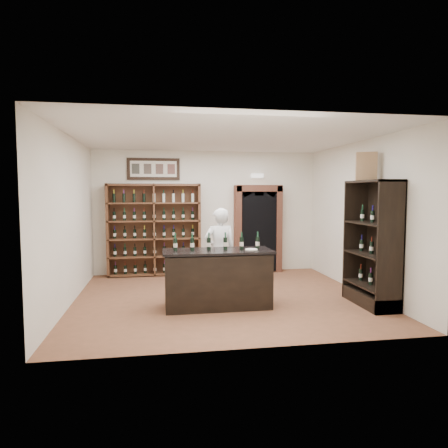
{
  "coord_description": "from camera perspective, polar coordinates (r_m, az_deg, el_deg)",
  "views": [
    {
      "loc": [
        -1.19,
        -7.33,
        1.99
      ],
      "look_at": [
        0.06,
        0.3,
        1.38
      ],
      "focal_mm": 32.0,
      "sensor_mm": 36.0,
      "label": 1
    }
  ],
  "objects": [
    {
      "name": "floor",
      "position": [
        7.69,
        -0.08,
        -10.46
      ],
      "size": [
        5.5,
        5.5,
        0.0
      ],
      "primitive_type": "plane",
      "color": "brown",
      "rests_on": "ground"
    },
    {
      "name": "tasting_counter",
      "position": [
        6.96,
        -0.92,
        -7.86
      ],
      "size": [
        1.88,
        0.78,
        1.0
      ],
      "color": "black",
      "rests_on": "ground"
    },
    {
      "name": "wall_right",
      "position": [
        8.34,
        18.92,
        0.93
      ],
      "size": [
        0.04,
        5.0,
        3.0
      ],
      "primitive_type": "cube",
      "color": "white",
      "rests_on": "ground"
    },
    {
      "name": "counter_bottle_2",
      "position": [
        6.89,
        -2.17,
        -2.82
      ],
      "size": [
        0.07,
        0.07,
        0.3
      ],
      "color": "black",
      "rests_on": "tasting_counter"
    },
    {
      "name": "side_cabinet",
      "position": [
        7.53,
        20.51,
        -5.2
      ],
      "size": [
        0.48,
        1.2,
        2.2
      ],
      "color": "black",
      "rests_on": "ground"
    },
    {
      "name": "ceiling",
      "position": [
        7.49,
        -0.08,
        12.29
      ],
      "size": [
        5.5,
        5.5,
        0.0
      ],
      "primitive_type": "plane",
      "rotation": [
        3.14,
        0.0,
        0.0
      ],
      "color": "white",
      "rests_on": "wall_back"
    },
    {
      "name": "plate",
      "position": [
        6.89,
        3.92,
        -3.65
      ],
      "size": [
        0.21,
        0.21,
        0.02
      ],
      "primitive_type": "cylinder",
      "color": "silver",
      "rests_on": "tasting_counter"
    },
    {
      "name": "shopkeeper",
      "position": [
        7.75,
        -0.6,
        -3.95
      ],
      "size": [
        0.64,
        0.44,
        1.69
      ],
      "primitive_type": "imported",
      "rotation": [
        0.0,
        0.0,
        3.2
      ],
      "color": "white",
      "rests_on": "ground"
    },
    {
      "name": "emergency_light",
      "position": [
        10.06,
        4.77,
        6.86
      ],
      "size": [
        0.3,
        0.1,
        0.1
      ],
      "primitive_type": "cube",
      "color": "white",
      "rests_on": "wall_back"
    },
    {
      "name": "framed_picture",
      "position": [
        9.81,
        -10.03,
        7.74
      ],
      "size": [
        1.25,
        0.04,
        0.52
      ],
      "primitive_type": "cube",
      "color": "black",
      "rests_on": "wall_back"
    },
    {
      "name": "counter_bottle_4",
      "position": [
        6.99,
        2.52,
        -2.72
      ],
      "size": [
        0.07,
        0.07,
        0.3
      ],
      "color": "black",
      "rests_on": "tasting_counter"
    },
    {
      "name": "counter_bottle_0",
      "position": [
        6.84,
        -6.97,
        -2.9
      ],
      "size": [
        0.07,
        0.07,
        0.3
      ],
      "color": "black",
      "rests_on": "tasting_counter"
    },
    {
      "name": "counter_bottle_3",
      "position": [
        6.93,
        0.19,
        -2.77
      ],
      "size": [
        0.07,
        0.07,
        0.3
      ],
      "color": "black",
      "rests_on": "tasting_counter"
    },
    {
      "name": "wine_crate",
      "position": [
        7.66,
        19.66,
        7.75
      ],
      "size": [
        0.39,
        0.27,
        0.51
      ],
      "primitive_type": "cube",
      "rotation": [
        0.0,
        0.0,
        -0.39
      ],
      "color": "#A97D59",
      "rests_on": "side_cabinet"
    },
    {
      "name": "counter_bottle_1",
      "position": [
        6.86,
        -4.56,
        -2.86
      ],
      "size": [
        0.07,
        0.07,
        0.3
      ],
      "color": "black",
      "rests_on": "tasting_counter"
    },
    {
      "name": "wall_back",
      "position": [
        9.91,
        -2.41,
        1.7
      ],
      "size": [
        5.5,
        0.04,
        3.0
      ],
      "primitive_type": "cube",
      "color": "white",
      "rests_on": "ground"
    },
    {
      "name": "wine_shelf",
      "position": [
        9.7,
        -9.92,
        -0.79
      ],
      "size": [
        2.2,
        0.38,
        2.2
      ],
      "color": "brown",
      "rests_on": "ground"
    },
    {
      "name": "counter_bottle_5",
      "position": [
        7.05,
        4.82,
        -2.66
      ],
      "size": [
        0.07,
        0.07,
        0.3
      ],
      "color": "black",
      "rests_on": "tasting_counter"
    },
    {
      "name": "wall_left",
      "position": [
        7.51,
        -21.28,
        0.49
      ],
      "size": [
        0.04,
        5.0,
        3.0
      ],
      "primitive_type": "cube",
      "color": "white",
      "rests_on": "ground"
    },
    {
      "name": "arched_doorway",
      "position": [
        10.0,
        4.85,
        -0.36
      ],
      "size": [
        1.17,
        0.35,
        2.17
      ],
      "color": "black",
      "rests_on": "ground"
    }
  ]
}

